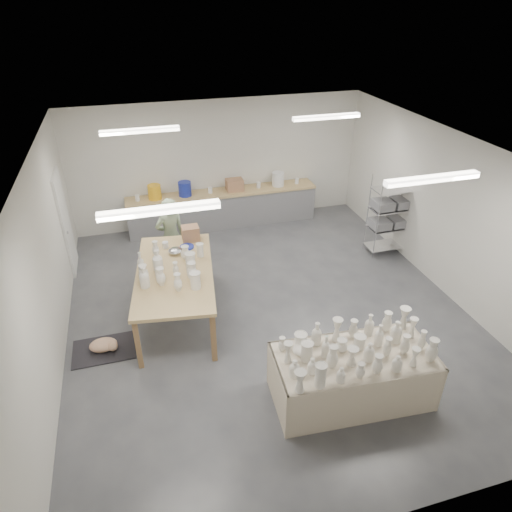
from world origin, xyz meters
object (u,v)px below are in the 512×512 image
object	(u,v)px
work_table	(174,269)
potter	(171,236)
drying_table	(352,373)
red_stool	(172,253)

from	to	relation	value
work_table	potter	xyz separation A→B (m)	(0.11, 1.54, -0.16)
drying_table	potter	xyz separation A→B (m)	(-2.01, 4.14, 0.38)
drying_table	work_table	distance (m)	3.40
potter	drying_table	bearing A→B (deg)	104.36
drying_table	red_stool	distance (m)	4.85
work_table	red_stool	xyz separation A→B (m)	(0.11, 1.81, -0.72)
work_table	potter	size ratio (longest dim) A/B	1.67
drying_table	work_table	xyz separation A→B (m)	(-2.12, 2.61, 0.54)
potter	red_stool	xyz separation A→B (m)	(-0.00, 0.27, -0.56)
drying_table	potter	distance (m)	4.62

